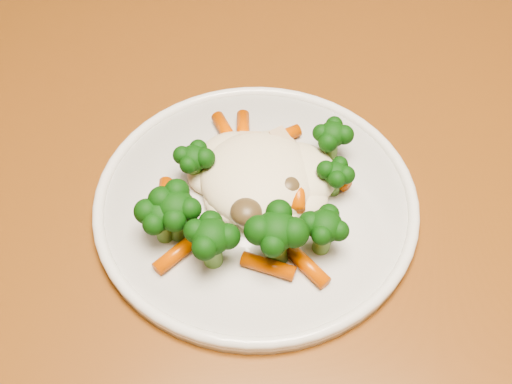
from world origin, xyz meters
TOP-DOWN VIEW (x-y plane):
  - dining_table at (-0.05, -0.07)m, footprint 1.30×0.87m
  - plate at (0.04, -0.15)m, footprint 0.28×0.28m
  - meal at (0.04, -0.16)m, footprint 0.17×0.19m

SIDE VIEW (x-z plane):
  - dining_table at x=-0.05m, z-range 0.28..1.03m
  - plate at x=0.04m, z-range 0.75..0.76m
  - meal at x=0.04m, z-range 0.76..0.81m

